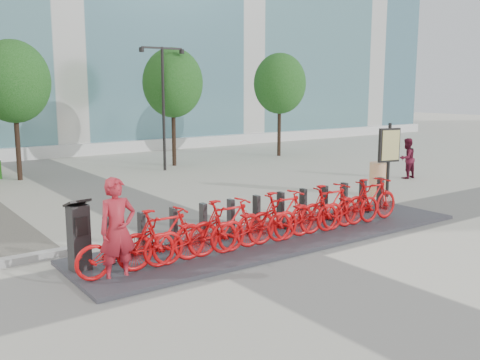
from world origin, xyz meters
TOP-DOWN VIEW (x-y plane):
  - ground at (0.00, 0.00)m, footprint 120.00×120.00m
  - tree_1 at (-1.50, 12.00)m, footprint 2.60×2.60m
  - tree_2 at (5.00, 12.00)m, footprint 2.60×2.60m
  - tree_3 at (11.00, 12.00)m, footprint 2.60×2.60m
  - streetlamp at (4.00, 11.00)m, footprint 2.00×0.20m
  - dock_pad at (1.30, 0.30)m, footprint 9.60×2.40m
  - dock_rail_posts at (1.36, 0.77)m, footprint 8.02×0.50m
  - bike_0 at (-2.60, -0.05)m, footprint 1.90×0.66m
  - bike_1 at (-1.88, -0.05)m, footprint 1.84×0.52m
  - bike_2 at (-1.16, -0.05)m, footprint 1.90×0.66m
  - bike_3 at (-0.44, -0.05)m, footprint 1.84×0.52m
  - bike_4 at (0.28, -0.05)m, footprint 1.90×0.66m
  - bike_5 at (1.00, -0.05)m, footprint 1.84×0.52m
  - bike_6 at (1.72, -0.05)m, footprint 1.90×0.66m
  - bike_7 at (2.44, -0.05)m, footprint 1.84×0.52m
  - bike_8 at (3.16, -0.05)m, footprint 1.90×0.66m
  - bike_9 at (3.88, -0.05)m, footprint 1.84×0.52m
  - kiosk at (-3.22, 0.63)m, footprint 0.44×0.38m
  - worker_red at (-2.79, -0.13)m, footprint 0.68×0.45m
  - pedestrian at (10.44, 3.86)m, footprint 0.75×0.59m
  - construction_barrel at (6.92, 2.27)m, footprint 0.71×0.71m
  - map_sign at (7.03, 1.98)m, footprint 0.76×0.26m

SIDE VIEW (x-z plane):
  - ground at x=0.00m, z-range 0.00..0.00m
  - dock_pad at x=1.30m, z-range 0.00..0.08m
  - dock_rail_posts at x=1.36m, z-range 0.08..0.93m
  - construction_barrel at x=6.92m, z-range 0.00..1.07m
  - bike_0 at x=-2.60m, z-range 0.08..1.08m
  - bike_2 at x=-1.16m, z-range 0.08..1.08m
  - bike_4 at x=0.28m, z-range 0.08..1.08m
  - bike_6 at x=1.72m, z-range 0.08..1.08m
  - bike_8 at x=3.16m, z-range 0.08..1.08m
  - bike_1 at x=-1.88m, z-range 0.08..1.19m
  - bike_3 at x=-0.44m, z-range 0.08..1.19m
  - bike_5 at x=1.00m, z-range 0.08..1.19m
  - bike_7 at x=2.44m, z-range 0.08..1.19m
  - bike_9 at x=3.88m, z-range 0.08..1.19m
  - kiosk at x=-3.22m, z-range 0.05..1.38m
  - pedestrian at x=10.44m, z-range 0.00..1.52m
  - worker_red at x=-2.79m, z-range 0.00..1.85m
  - map_sign at x=7.03m, z-range 0.37..2.68m
  - streetlamp at x=4.00m, z-range 0.63..5.63m
  - tree_1 at x=-1.50m, z-range 1.04..6.14m
  - tree_2 at x=5.00m, z-range 1.04..6.14m
  - tree_3 at x=11.00m, z-range 1.04..6.14m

